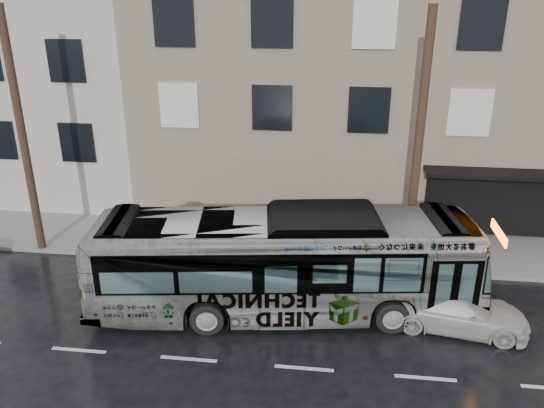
{
  "coord_description": "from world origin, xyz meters",
  "views": [
    {
      "loc": [
        3.77,
        -14.17,
        9.41
      ],
      "look_at": [
        1.71,
        2.5,
        2.74
      ],
      "focal_mm": 35.0,
      "sensor_mm": 36.0,
      "label": 1
    }
  ],
  "objects_px": {
    "utility_pole_front": "(418,148)",
    "utility_pole_rear": "(22,135)",
    "sign_post": "(441,240)",
    "bus": "(284,264)",
    "white_sedan": "(455,309)"
  },
  "relations": [
    {
      "from": "utility_pole_front",
      "to": "utility_pole_rear",
      "type": "height_order",
      "value": "same"
    },
    {
      "from": "sign_post",
      "to": "utility_pole_rear",
      "type": "bearing_deg",
      "value": 180.0
    },
    {
      "from": "bus",
      "to": "white_sedan",
      "type": "xyz_separation_m",
      "value": [
        5.19,
        -0.28,
        -1.06
      ]
    },
    {
      "from": "utility_pole_front",
      "to": "sign_post",
      "type": "xyz_separation_m",
      "value": [
        1.1,
        0.0,
        -3.3
      ]
    },
    {
      "from": "utility_pole_front",
      "to": "bus",
      "type": "bearing_deg",
      "value": -143.8
    },
    {
      "from": "utility_pole_front",
      "to": "utility_pole_rear",
      "type": "bearing_deg",
      "value": 180.0
    },
    {
      "from": "utility_pole_front",
      "to": "utility_pole_rear",
      "type": "relative_size",
      "value": 1.0
    },
    {
      "from": "utility_pole_front",
      "to": "bus",
      "type": "xyz_separation_m",
      "value": [
        -4.13,
        -3.02,
        -2.98
      ]
    },
    {
      "from": "utility_pole_rear",
      "to": "bus",
      "type": "distance_m",
      "value": 10.74
    },
    {
      "from": "utility_pole_front",
      "to": "bus",
      "type": "distance_m",
      "value": 5.92
    },
    {
      "from": "utility_pole_rear",
      "to": "sign_post",
      "type": "bearing_deg",
      "value": 0.0
    },
    {
      "from": "utility_pole_rear",
      "to": "white_sedan",
      "type": "distance_m",
      "value": 15.94
    },
    {
      "from": "bus",
      "to": "utility_pole_front",
      "type": "bearing_deg",
      "value": -61.72
    },
    {
      "from": "sign_post",
      "to": "bus",
      "type": "height_order",
      "value": "bus"
    },
    {
      "from": "sign_post",
      "to": "white_sedan",
      "type": "bearing_deg",
      "value": -90.72
    }
  ]
}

